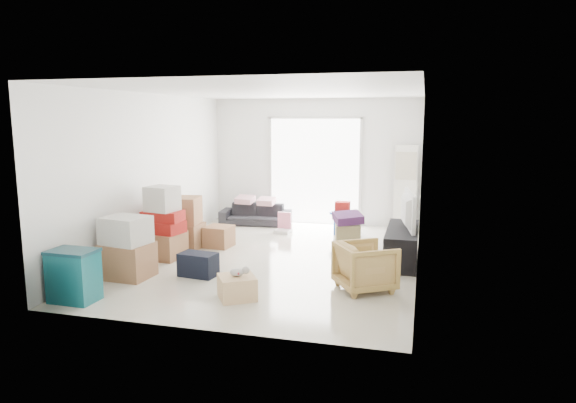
# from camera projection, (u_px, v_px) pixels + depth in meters

# --- Properties ---
(room_shell) EXTENTS (4.98, 6.48, 3.18)m
(room_shell) POSITION_uv_depth(u_px,v_px,m) (276.00, 177.00, 8.24)
(room_shell) COLOR silver
(room_shell) RESTS_ON ground
(sliding_door) EXTENTS (2.10, 0.04, 2.33)m
(sliding_door) POSITION_uv_depth(u_px,v_px,m) (314.00, 167.00, 11.10)
(sliding_door) COLOR white
(sliding_door) RESTS_ON room_shell
(ac_tower) EXTENTS (0.45, 0.30, 1.75)m
(ac_tower) POSITION_uv_depth(u_px,v_px,m) (405.00, 189.00, 10.35)
(ac_tower) COLOR white
(ac_tower) RESTS_ON room_shell
(tv_console) EXTENTS (0.48, 1.62, 0.54)m
(tv_console) POSITION_uv_depth(u_px,v_px,m) (402.00, 245.00, 8.25)
(tv_console) COLOR black
(tv_console) RESTS_ON room_shell
(television) EXTENTS (0.74, 1.10, 0.13)m
(television) POSITION_uv_depth(u_px,v_px,m) (403.00, 224.00, 8.19)
(television) COLOR black
(television) RESTS_ON tv_console
(sofa) EXTENTS (1.55, 0.58, 0.59)m
(sofa) POSITION_uv_depth(u_px,v_px,m) (256.00, 211.00, 11.10)
(sofa) COLOR #25252A
(sofa) RESTS_ON room_shell
(pillow_left) EXTENTS (0.42, 0.35, 0.12)m
(pillow_left) POSITION_uv_depth(u_px,v_px,m) (245.00, 194.00, 11.14)
(pillow_left) COLOR #C48E96
(pillow_left) RESTS_ON sofa
(pillow_right) EXTENTS (0.40, 0.33, 0.13)m
(pillow_right) POSITION_uv_depth(u_px,v_px,m) (266.00, 195.00, 10.93)
(pillow_right) COLOR #C48E96
(pillow_right) RESTS_ON sofa
(armchair) EXTENTS (0.91, 0.93, 0.71)m
(armchair) POSITION_uv_depth(u_px,v_px,m) (365.00, 264.00, 6.84)
(armchair) COLOR tan
(armchair) RESTS_ON room_shell
(storage_bins) EXTENTS (0.59, 0.42, 0.66)m
(storage_bins) POSITION_uv_depth(u_px,v_px,m) (74.00, 275.00, 6.42)
(storage_bins) COLOR #125B64
(storage_bins) RESTS_ON room_shell
(box_stack_a) EXTENTS (0.70, 0.60, 0.89)m
(box_stack_a) POSITION_uv_depth(u_px,v_px,m) (127.00, 249.00, 7.38)
(box_stack_a) COLOR #8B5B3F
(box_stack_a) RESTS_ON room_shell
(box_stack_b) EXTENTS (0.71, 0.63, 1.19)m
(box_stack_b) POSITION_uv_depth(u_px,v_px,m) (163.00, 227.00, 8.40)
(box_stack_b) COLOR #8B5B3F
(box_stack_b) RESTS_ON room_shell
(box_stack_c) EXTENTS (0.62, 0.59, 0.91)m
(box_stack_c) POSITION_uv_depth(u_px,v_px,m) (184.00, 223.00, 9.07)
(box_stack_c) COLOR #8B5B3F
(box_stack_c) RESTS_ON room_shell
(loose_box) EXTENTS (0.49, 0.49, 0.37)m
(loose_box) POSITION_uv_depth(u_px,v_px,m) (219.00, 236.00, 9.18)
(loose_box) COLOR #8B5B3F
(loose_box) RESTS_ON room_shell
(duffel_bag) EXTENTS (0.57, 0.39, 0.34)m
(duffel_bag) POSITION_uv_depth(u_px,v_px,m) (198.00, 265.00, 7.48)
(duffel_bag) COLOR black
(duffel_bag) RESTS_ON room_shell
(ottoman) EXTENTS (0.51, 0.51, 0.43)m
(ottoman) POSITION_uv_depth(u_px,v_px,m) (348.00, 236.00, 9.13)
(ottoman) COLOR #988258
(ottoman) RESTS_ON room_shell
(blanket) EXTENTS (0.62, 0.62, 0.14)m
(blanket) POSITION_uv_depth(u_px,v_px,m) (348.00, 220.00, 9.09)
(blanket) COLOR #4B2255
(blanket) RESTS_ON ottoman
(kids_table) EXTENTS (0.53, 0.53, 0.66)m
(kids_table) POSITION_uv_depth(u_px,v_px,m) (342.00, 211.00, 10.12)
(kids_table) COLOR #1044BB
(kids_table) RESTS_ON room_shell
(toy_walker) EXTENTS (0.34, 0.30, 0.41)m
(toy_walker) POSITION_uv_depth(u_px,v_px,m) (284.00, 227.00, 10.31)
(toy_walker) COLOR silver
(toy_walker) RESTS_ON room_shell
(wood_crate) EXTENTS (0.61, 0.61, 0.30)m
(wood_crate) POSITION_uv_depth(u_px,v_px,m) (237.00, 287.00, 6.55)
(wood_crate) COLOR #D9B27D
(wood_crate) RESTS_ON room_shell
(plush_bunny) EXTENTS (0.25, 0.15, 0.13)m
(plush_bunny) POSITION_uv_depth(u_px,v_px,m) (239.00, 272.00, 6.52)
(plush_bunny) COLOR #B2ADA8
(plush_bunny) RESTS_ON wood_crate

